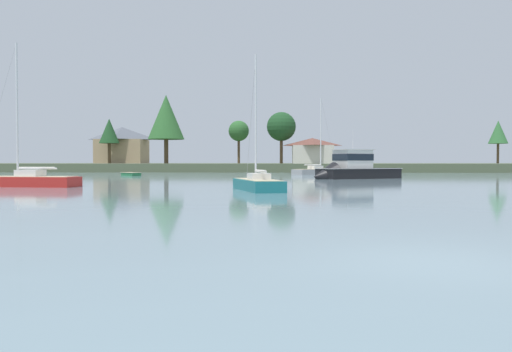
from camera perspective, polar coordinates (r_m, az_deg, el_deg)
The scene contains 14 objects.
ground_plane at distance 10.24m, azimuth 18.64°, elevation -8.62°, with size 451.24×451.24×0.00m, color gray.
far_shore_bank at distance 116.40m, azimuth 4.05°, elevation 1.01°, with size 203.06×54.17×1.50m, color #4C563D.
sailboat_teal at distance 33.13m, azimuth 0.19°, elevation -1.23°, with size 3.65×6.74×9.12m.
sailboat_red at distance 41.73m, azimuth -23.70°, elevation -0.75°, with size 7.87×3.06×10.94m.
dinghy_green at distance 71.00m, azimuth -13.41°, elevation 0.16°, with size 3.23×3.25×0.61m.
cruiser_black at distance 57.59m, azimuth 10.11°, elevation 0.46°, with size 10.73×7.95×6.60m.
sailboat_grey at distance 77.37m, azimuth 6.67°, elevation 0.37°, with size 7.74×7.05×11.70m.
shore_tree_left at distance 116.48m, azimuth -15.64°, elevation 4.68°, with size 4.29×4.29×9.56m.
shore_tree_center_left at distance 126.35m, azimuth 24.79°, elevation 4.32°, with size 4.11×4.11×9.35m.
shore_tree_inland_c at distance 110.99m, azimuth -9.73°, elevation 6.29°, with size 7.53×7.53×14.23m.
shore_tree_center at distance 111.96m, azimuth 2.77°, elevation 5.35°, with size 6.16×6.16×10.91m.
shore_tree_left_mid at distance 116.53m, azimuth -1.89°, elevation 4.87°, with size 4.54×4.54×9.45m.
cottage_eastern at distance 110.35m, azimuth 6.13°, elevation 2.79°, with size 8.90×9.36×5.31m.
cottage_near_water at distance 122.46m, azimuth -14.33°, elevation 3.32°, with size 11.32×8.59×8.19m.
Camera 1 is at (-2.79, -9.69, 1.79)m, focal length 36.87 mm.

